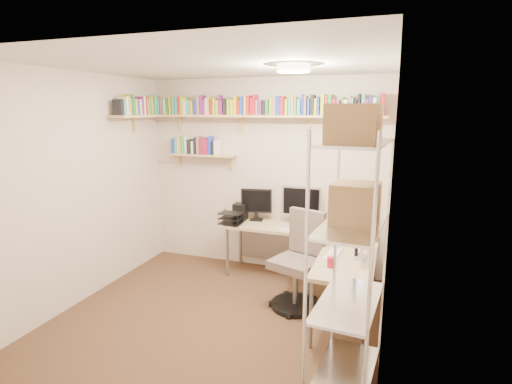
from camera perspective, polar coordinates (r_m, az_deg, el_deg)
ground at (r=4.33m, az=-5.40°, el=-17.36°), size 3.20×3.20×0.00m
room_shell at (r=3.83m, az=-5.77°, el=3.36°), size 3.24×3.04×2.52m
wall_shelves at (r=5.14m, az=-4.00°, el=10.88°), size 3.12×1.09×0.80m
corner_desk at (r=4.76m, az=5.94°, el=-5.90°), size 1.93×1.75×1.17m
office_chair at (r=4.38m, az=6.17°, el=-10.65°), size 0.59×0.60×1.05m
wire_rack at (r=2.82m, az=13.65°, el=-2.01°), size 0.49×0.89×2.14m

